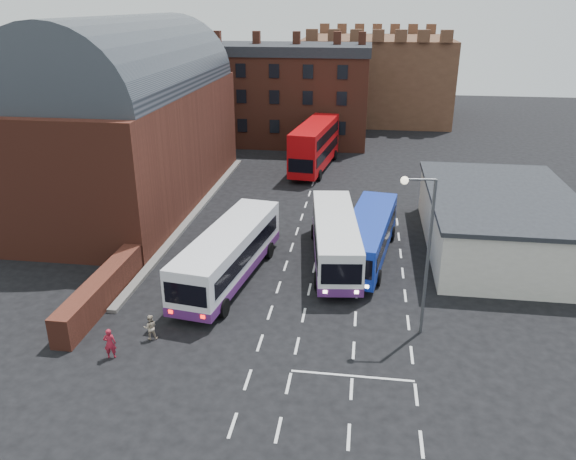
# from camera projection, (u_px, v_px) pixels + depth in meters

# --- Properties ---
(ground) EXTENTS (180.00, 180.00, 0.00)m
(ground) POSITION_uv_depth(u_px,v_px,m) (263.00, 335.00, 30.81)
(ground) COLOR black
(railway_station) EXTENTS (12.00, 28.00, 16.00)m
(railway_station) POSITION_uv_depth(u_px,v_px,m) (131.00, 117.00, 49.21)
(railway_station) COLOR #602B1E
(railway_station) RESTS_ON ground
(forecourt_wall) EXTENTS (1.20, 10.00, 1.80)m
(forecourt_wall) POSITION_uv_depth(u_px,v_px,m) (101.00, 291.00, 33.62)
(forecourt_wall) COLOR #602B1E
(forecourt_wall) RESTS_ON ground
(cream_building) EXTENTS (10.40, 16.40, 4.25)m
(cream_building) POSITION_uv_depth(u_px,v_px,m) (499.00, 221.00, 40.91)
(cream_building) COLOR beige
(cream_building) RESTS_ON ground
(brick_terrace) EXTENTS (22.00, 10.00, 11.00)m
(brick_terrace) POSITION_uv_depth(u_px,v_px,m) (281.00, 99.00, 71.72)
(brick_terrace) COLOR brown
(brick_terrace) RESTS_ON ground
(castle_keep) EXTENTS (22.00, 22.00, 12.00)m
(castle_keep) POSITION_uv_depth(u_px,v_px,m) (375.00, 77.00, 88.33)
(castle_keep) COLOR brown
(castle_keep) RESTS_ON ground
(bus_white_outbound) EXTENTS (4.66, 12.91, 3.44)m
(bus_white_outbound) POSITION_uv_depth(u_px,v_px,m) (229.00, 251.00, 36.20)
(bus_white_outbound) COLOR white
(bus_white_outbound) RESTS_ON ground
(bus_white_inbound) EXTENTS (4.22, 12.36, 3.30)m
(bus_white_inbound) POSITION_uv_depth(u_px,v_px,m) (335.00, 237.00, 38.69)
(bus_white_inbound) COLOR white
(bus_white_inbound) RESTS_ON ground
(bus_blue) EXTENTS (4.32, 11.88, 3.17)m
(bus_blue) POSITION_uv_depth(u_px,v_px,m) (368.00, 235.00, 39.18)
(bus_blue) COLOR #122EA3
(bus_blue) RESTS_ON ground
(bus_red_double) EXTENTS (4.41, 12.78, 5.01)m
(bus_red_double) POSITION_uv_depth(u_px,v_px,m) (315.00, 145.00, 60.41)
(bus_red_double) COLOR #B4080B
(bus_red_double) RESTS_ON ground
(street_lamp) EXTENTS (1.82, 0.46, 8.96)m
(street_lamp) POSITION_uv_depth(u_px,v_px,m) (423.00, 243.00, 29.01)
(street_lamp) COLOR #54575B
(street_lamp) RESTS_ON ground
(pedestrian_red) EXTENTS (0.70, 0.55, 1.69)m
(pedestrian_red) POSITION_uv_depth(u_px,v_px,m) (110.00, 343.00, 28.53)
(pedestrian_red) COLOR maroon
(pedestrian_red) RESTS_ON ground
(pedestrian_beige) EXTENTS (0.85, 0.75, 1.44)m
(pedestrian_beige) POSITION_uv_depth(u_px,v_px,m) (150.00, 327.00, 30.19)
(pedestrian_beige) COLOR tan
(pedestrian_beige) RESTS_ON ground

